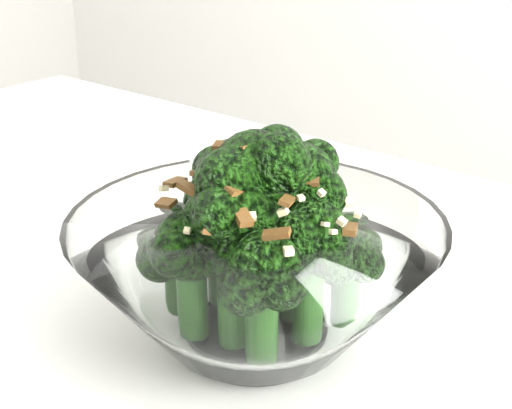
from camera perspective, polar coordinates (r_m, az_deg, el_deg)
The scene contains 2 objects.
table at distance 0.62m, azimuth -8.58°, elevation -12.62°, with size 1.30×0.96×0.75m.
broccoli_dish at distance 0.50m, azimuth -0.01°, elevation -4.40°, with size 0.24×0.24×0.15m.
Camera 1 is at (0.34, -0.38, 1.04)m, focal length 55.00 mm.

